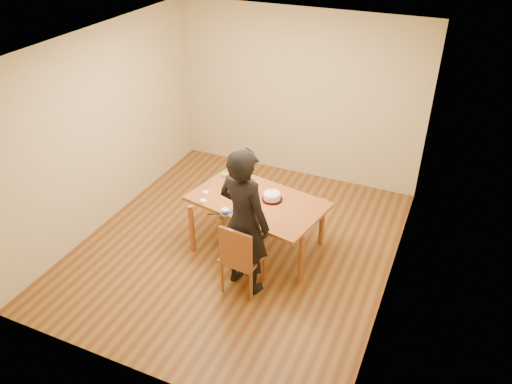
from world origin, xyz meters
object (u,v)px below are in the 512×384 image
at_px(dining_table, 258,201).
at_px(dining_chair, 243,257).
at_px(person, 244,222).
at_px(cake_plate, 272,199).
at_px(cake, 272,196).

distance_m(dining_table, dining_chair, 0.84).
bearing_deg(dining_table, person, -67.08).
relative_size(dining_table, cake_plate, 6.41).
height_order(dining_table, person, person).
height_order(dining_chair, cake_plate, cake_plate).
distance_m(dining_table, cake, 0.20).
bearing_deg(cake_plate, person, -91.20).
xyz_separation_m(dining_chair, cake, (0.02, 0.85, 0.36)).
xyz_separation_m(dining_table, cake_plate, (0.17, 0.08, 0.03)).
bearing_deg(cake_plate, cake, 0.00).
bearing_deg(person, cake, -76.03).
bearing_deg(dining_chair, dining_table, 107.12).
distance_m(cake_plate, person, 0.83).
xyz_separation_m(dining_table, dining_chair, (0.15, -0.78, -0.28)).
distance_m(dining_chair, person, 0.48).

